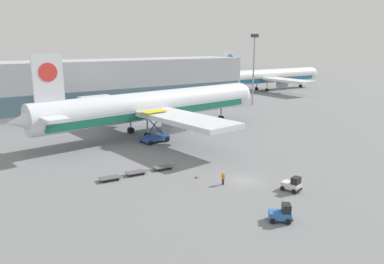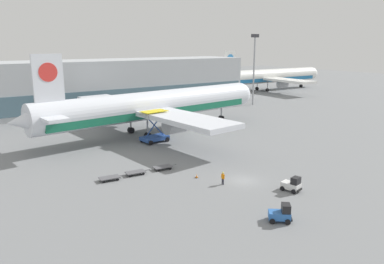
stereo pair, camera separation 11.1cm
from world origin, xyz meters
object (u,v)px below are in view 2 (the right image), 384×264
at_px(baggage_dolly_lead, 110,178).
at_px(traffic_cone_near, 197,176).
at_px(light_mast, 254,64).
at_px(baggage_tug_foreground, 281,214).
at_px(baggage_tug_mid, 292,185).
at_px(baggage_dolly_second, 136,172).
at_px(airplane_main, 152,106).
at_px(scissor_lift_loader, 154,130).
at_px(airplane_distant, 268,77).
at_px(baggage_dolly_third, 163,167).
at_px(ground_crew_near, 223,177).

height_order(baggage_dolly_lead, traffic_cone_near, traffic_cone_near).
height_order(light_mast, traffic_cone_near, light_mast).
relative_size(baggage_dolly_lead, traffic_cone_near, 6.42).
bearing_deg(baggage_tug_foreground, baggage_tug_mid, 73.99).
xyz_separation_m(baggage_dolly_lead, baggage_dolly_second, (4.01, 0.05, 0.00)).
relative_size(airplane_main, baggage_dolly_second, 15.42).
height_order(airplane_main, scissor_lift_loader, airplane_main).
relative_size(airplane_distant, scissor_lift_loader, 9.02).
bearing_deg(baggage_dolly_second, baggage_dolly_lead, -173.39).
bearing_deg(baggage_tug_foreground, baggage_dolly_second, 146.34).
height_order(baggage_dolly_second, baggage_dolly_third, same).
bearing_deg(traffic_cone_near, airplane_distant, 39.17).
distance_m(baggage_tug_foreground, baggage_dolly_second, 23.09).
height_order(baggage_tug_foreground, baggage_dolly_third, baggage_tug_foreground).
bearing_deg(baggage_dolly_third, ground_crew_near, -64.38).
relative_size(light_mast, baggage_dolly_lead, 5.69).
distance_m(scissor_lift_loader, baggage_dolly_lead, 21.54).
bearing_deg(airplane_main, baggage_dolly_second, -130.15).
xyz_separation_m(airplane_distant, ground_crew_near, (-81.06, -71.36, -4.50)).
bearing_deg(baggage_tug_mid, airplane_main, 166.21).
xyz_separation_m(baggage_tug_mid, traffic_cone_near, (-7.43, 10.97, -0.59)).
bearing_deg(baggage_tug_foreground, airplane_main, 119.78).
xyz_separation_m(baggage_tug_foreground, baggage_dolly_second, (-6.49, 22.15, -0.49)).
bearing_deg(light_mast, baggage_dolly_lead, -148.97).
height_order(baggage_tug_foreground, traffic_cone_near, baggage_tug_foreground).
xyz_separation_m(light_mast, baggage_tug_foreground, (-52.01, -59.71, -11.63)).
bearing_deg(baggage_dolly_third, airplane_distant, 41.80).
bearing_deg(light_mast, ground_crew_near, -136.54).
bearing_deg(scissor_lift_loader, traffic_cone_near, -108.83).
height_order(ground_crew_near, traffic_cone_near, ground_crew_near).
height_order(baggage_dolly_lead, ground_crew_near, ground_crew_near).
height_order(airplane_distant, baggage_dolly_lead, airplane_distant).
relative_size(baggage_dolly_third, traffic_cone_near, 6.42).
height_order(airplane_main, baggage_dolly_second, airplane_main).
bearing_deg(baggage_tug_mid, airplane_distant, 122.76).
xyz_separation_m(airplane_main, scissor_lift_loader, (-2.99, -6.38, -3.56)).
xyz_separation_m(baggage_dolly_second, ground_crew_near, (8.10, -10.19, 0.65)).
xyz_separation_m(scissor_lift_loader, baggage_dolly_third, (-6.85, -15.09, -1.89)).
height_order(baggage_dolly_second, traffic_cone_near, traffic_cone_near).
relative_size(airplane_main, scissor_lift_loader, 9.50).
bearing_deg(scissor_lift_loader, airplane_distant, 24.50).
xyz_separation_m(baggage_tug_mid, baggage_dolly_lead, (-18.10, 16.98, -0.49)).
height_order(baggage_tug_mid, baggage_dolly_third, baggage_tug_mid).
bearing_deg(scissor_lift_loader, baggage_dolly_second, -133.45).
distance_m(airplane_main, baggage_dolly_second, 26.26).
bearing_deg(baggage_dolly_lead, airplane_main, 55.22).
bearing_deg(airplane_main, traffic_cone_near, -111.91).
bearing_deg(baggage_dolly_third, light_mast, 40.82).
bearing_deg(baggage_tug_foreground, airplane_distant, 85.24).
bearing_deg(ground_crew_near, traffic_cone_near, 7.09).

